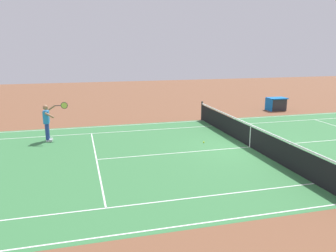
{
  "coord_description": "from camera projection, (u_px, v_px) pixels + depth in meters",
  "views": [
    {
      "loc": [
        6.95,
        12.45,
        4.12
      ],
      "look_at": [
        3.34,
        -0.98,
        0.9
      ],
      "focal_mm": 36.29,
      "sensor_mm": 36.0,
      "label": 1
    }
  ],
  "objects": [
    {
      "name": "tennis_player_near",
      "position": [
        47.0,
        121.0,
        15.16
      ],
      "size": [
        1.08,
        0.78,
        1.7
      ],
      "color": "navy",
      "rests_on": "ground_plane"
    },
    {
      "name": "tennis_ball",
      "position": [
        204.0,
        142.0,
        15.02
      ],
      "size": [
        0.07,
        0.07,
        0.07
      ],
      "primitive_type": "sphere",
      "color": "#CCE01E",
      "rests_on": "ground_plane"
    },
    {
      "name": "tennis_net",
      "position": [
        251.0,
        136.0,
        14.29
      ],
      "size": [
        0.1,
        11.7,
        1.08
      ],
      "color": "#2D2D33",
      "rests_on": "ground_plane"
    },
    {
      "name": "equipment_cart_tarped",
      "position": [
        276.0,
        104.0,
        22.74
      ],
      "size": [
        1.25,
        0.84,
        0.85
      ],
      "color": "#2D2D33",
      "rests_on": "ground_plane"
    },
    {
      "name": "court_line_markings",
      "position": [
        250.0,
        147.0,
        14.4
      ],
      "size": [
        23.85,
        11.05,
        0.01
      ],
      "color": "white",
      "rests_on": "ground_plane"
    },
    {
      "name": "court_slab",
      "position": [
        250.0,
        147.0,
        14.4
      ],
      "size": [
        24.2,
        11.4,
        0.0
      ],
      "primitive_type": "cube",
      "color": "#387A42",
      "rests_on": "ground_plane"
    },
    {
      "name": "ground_plane",
      "position": [
        250.0,
        147.0,
        14.4
      ],
      "size": [
        60.0,
        60.0,
        0.0
      ],
      "primitive_type": "plane",
      "color": "brown"
    }
  ]
}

